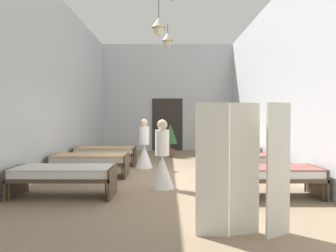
{
  "coord_description": "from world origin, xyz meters",
  "views": [
    {
      "loc": [
        0.03,
        -7.59,
        1.51
      ],
      "look_at": [
        0.0,
        1.75,
        1.25
      ],
      "focal_mm": 31.94,
      "sensor_mm": 36.0,
      "label": 1
    }
  ],
  "objects_px": {
    "bed_right_row_0": "(270,174)",
    "bed_right_row_1": "(245,160)",
    "potted_plant": "(172,136)",
    "nurse_mid_aisle": "(163,163)",
    "privacy_screen": "(246,170)",
    "bed_right_row_2": "(229,151)",
    "bed_left_row_1": "(91,160)",
    "nurse_near_aisle": "(145,150)",
    "bed_left_row_0": "(65,174)",
    "bed_left_row_2": "(107,151)"
  },
  "relations": [
    {
      "from": "bed_left_row_1",
      "to": "nurse_near_aisle",
      "type": "distance_m",
      "value": 1.89
    },
    {
      "from": "potted_plant",
      "to": "bed_left_row_0",
      "type": "bearing_deg",
      "value": -109.95
    },
    {
      "from": "bed_left_row_1",
      "to": "bed_right_row_1",
      "type": "xyz_separation_m",
      "value": [
        3.92,
        0.0,
        0.0
      ]
    },
    {
      "from": "bed_left_row_2",
      "to": "potted_plant",
      "type": "distance_m",
      "value": 2.89
    },
    {
      "from": "bed_left_row_2",
      "to": "privacy_screen",
      "type": "height_order",
      "value": "privacy_screen"
    },
    {
      "from": "bed_left_row_0",
      "to": "privacy_screen",
      "type": "relative_size",
      "value": 1.12
    },
    {
      "from": "nurse_near_aisle",
      "to": "potted_plant",
      "type": "relative_size",
      "value": 1.17
    },
    {
      "from": "nurse_mid_aisle",
      "to": "privacy_screen",
      "type": "height_order",
      "value": "privacy_screen"
    },
    {
      "from": "privacy_screen",
      "to": "bed_left_row_1",
      "type": "bearing_deg",
      "value": 114.29
    },
    {
      "from": "bed_right_row_2",
      "to": "nurse_near_aisle",
      "type": "distance_m",
      "value": 2.7
    },
    {
      "from": "nurse_near_aisle",
      "to": "potted_plant",
      "type": "distance_m",
      "value": 2.62
    },
    {
      "from": "bed_left_row_2",
      "to": "privacy_screen",
      "type": "distance_m",
      "value": 6.45
    },
    {
      "from": "bed_left_row_2",
      "to": "nurse_near_aisle",
      "type": "distance_m",
      "value": 1.37
    },
    {
      "from": "nurse_mid_aisle",
      "to": "privacy_screen",
      "type": "distance_m",
      "value": 2.83
    },
    {
      "from": "bed_left_row_2",
      "to": "nurse_near_aisle",
      "type": "height_order",
      "value": "nurse_near_aisle"
    },
    {
      "from": "bed_left_row_0",
      "to": "potted_plant",
      "type": "relative_size",
      "value": 1.5
    },
    {
      "from": "bed_right_row_1",
      "to": "bed_left_row_2",
      "type": "relative_size",
      "value": 1.0
    },
    {
      "from": "bed_left_row_0",
      "to": "nurse_near_aisle",
      "type": "distance_m",
      "value": 3.53
    },
    {
      "from": "bed_left_row_0",
      "to": "nurse_near_aisle",
      "type": "relative_size",
      "value": 1.28
    },
    {
      "from": "bed_left_row_0",
      "to": "privacy_screen",
      "type": "xyz_separation_m",
      "value": [
        2.97,
        -1.91,
        0.41
      ]
    },
    {
      "from": "nurse_mid_aisle",
      "to": "bed_left_row_1",
      "type": "bearing_deg",
      "value": -159.19
    },
    {
      "from": "bed_right_row_2",
      "to": "potted_plant",
      "type": "distance_m",
      "value": 2.71
    },
    {
      "from": "bed_left_row_0",
      "to": "bed_left_row_2",
      "type": "height_order",
      "value": "same"
    },
    {
      "from": "bed_right_row_0",
      "to": "nurse_mid_aisle",
      "type": "bearing_deg",
      "value": 161.7
    },
    {
      "from": "bed_right_row_0",
      "to": "bed_right_row_1",
      "type": "xyz_separation_m",
      "value": [
        0.0,
        1.9,
        0.0
      ]
    },
    {
      "from": "potted_plant",
      "to": "privacy_screen",
      "type": "height_order",
      "value": "privacy_screen"
    },
    {
      "from": "bed_left_row_1",
      "to": "bed_right_row_2",
      "type": "distance_m",
      "value": 4.36
    },
    {
      "from": "bed_left_row_1",
      "to": "nurse_mid_aisle",
      "type": "bearing_deg",
      "value": -33.18
    },
    {
      "from": "bed_right_row_0",
      "to": "potted_plant",
      "type": "xyz_separation_m",
      "value": [
        -1.83,
        5.76,
        0.36
      ]
    },
    {
      "from": "bed_right_row_0",
      "to": "bed_left_row_0",
      "type": "bearing_deg",
      "value": 180.0
    },
    {
      "from": "nurse_near_aisle",
      "to": "privacy_screen",
      "type": "xyz_separation_m",
      "value": [
        1.7,
        -5.2,
        0.32
      ]
    },
    {
      "from": "bed_left_row_2",
      "to": "nurse_mid_aisle",
      "type": "distance_m",
      "value": 3.64
    },
    {
      "from": "bed_left_row_0",
      "to": "nurse_mid_aisle",
      "type": "xyz_separation_m",
      "value": [
        1.87,
        0.68,
        0.09
      ]
    },
    {
      "from": "potted_plant",
      "to": "nurse_mid_aisle",
      "type": "bearing_deg",
      "value": -92.53
    },
    {
      "from": "bed_right_row_2",
      "to": "nurse_near_aisle",
      "type": "bearing_deg",
      "value": -169.09
    },
    {
      "from": "bed_left_row_0",
      "to": "nurse_mid_aisle",
      "type": "height_order",
      "value": "nurse_mid_aisle"
    },
    {
      "from": "bed_right_row_2",
      "to": "nurse_mid_aisle",
      "type": "relative_size",
      "value": 1.28
    },
    {
      "from": "bed_right_row_2",
      "to": "bed_right_row_1",
      "type": "bearing_deg",
      "value": -90.0
    },
    {
      "from": "nurse_near_aisle",
      "to": "bed_left_row_0",
      "type": "bearing_deg",
      "value": -62.62
    },
    {
      "from": "bed_right_row_2",
      "to": "bed_right_row_0",
      "type": "bearing_deg",
      "value": -90.0
    },
    {
      "from": "potted_plant",
      "to": "privacy_screen",
      "type": "xyz_separation_m",
      "value": [
        0.88,
        -7.67,
        0.05
      ]
    },
    {
      "from": "privacy_screen",
      "to": "nurse_near_aisle",
      "type": "bearing_deg",
      "value": 94.42
    },
    {
      "from": "bed_right_row_2",
      "to": "nurse_near_aisle",
      "type": "xyz_separation_m",
      "value": [
        -2.65,
        -0.51,
        0.09
      ]
    },
    {
      "from": "bed_right_row_1",
      "to": "bed_right_row_2",
      "type": "xyz_separation_m",
      "value": [
        0.0,
        1.9,
        0.0
      ]
    },
    {
      "from": "bed_right_row_2",
      "to": "privacy_screen",
      "type": "height_order",
      "value": "privacy_screen"
    },
    {
      "from": "potted_plant",
      "to": "privacy_screen",
      "type": "relative_size",
      "value": 0.75
    },
    {
      "from": "potted_plant",
      "to": "bed_right_row_1",
      "type": "bearing_deg",
      "value": -64.69
    },
    {
      "from": "bed_left_row_2",
      "to": "potted_plant",
      "type": "relative_size",
      "value": 1.5
    },
    {
      "from": "bed_left_row_1",
      "to": "privacy_screen",
      "type": "bearing_deg",
      "value": -52.05
    },
    {
      "from": "bed_right_row_2",
      "to": "potted_plant",
      "type": "relative_size",
      "value": 1.5
    }
  ]
}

